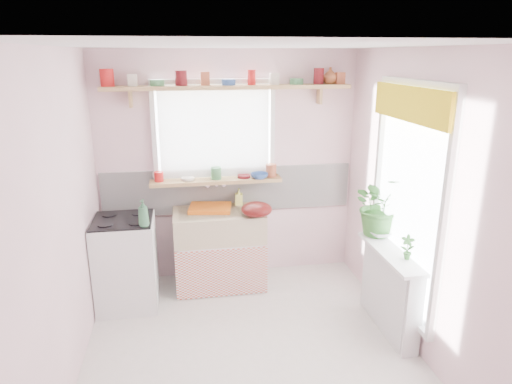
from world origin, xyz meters
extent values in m
plane|color=white|center=(0.00, 0.00, 0.00)|extent=(3.20, 3.20, 0.00)
plane|color=white|center=(0.00, 0.00, 2.50)|extent=(3.20, 3.20, 0.00)
plane|color=#FFD5DC|center=(0.00, 1.60, 1.25)|extent=(2.80, 0.00, 2.80)
plane|color=#FFD5DC|center=(0.00, -1.60, 1.25)|extent=(2.80, 0.00, 2.80)
plane|color=#FFD5DC|center=(-1.40, 0.00, 1.25)|extent=(0.00, 3.20, 3.20)
plane|color=#FFD5DC|center=(1.40, 0.00, 1.25)|extent=(0.00, 3.20, 3.20)
cube|color=white|center=(0.00, 1.59, 1.00)|extent=(2.74, 0.03, 0.50)
cube|color=pink|center=(0.00, 1.58, 0.80)|extent=(2.74, 0.02, 0.12)
cube|color=white|center=(-0.15, 1.60, 1.65)|extent=(1.20, 0.01, 1.00)
cube|color=white|center=(-0.15, 1.53, 1.65)|extent=(1.15, 0.02, 0.95)
cube|color=white|center=(1.40, 0.20, 1.25)|extent=(0.01, 1.10, 1.90)
cube|color=yellow|center=(1.31, 0.20, 2.06)|extent=(0.03, 1.20, 0.28)
cube|color=white|center=(-0.15, 1.30, 0.28)|extent=(0.85, 0.55, 0.55)
cube|color=#CD533C|center=(-0.15, 1.02, 0.28)|extent=(0.95, 0.02, 0.53)
cube|color=beige|center=(-0.15, 1.30, 0.70)|extent=(0.95, 0.55, 0.30)
cylinder|color=silver|center=(-0.15, 1.55, 1.10)|extent=(0.03, 0.22, 0.03)
cube|color=white|center=(-1.10, 1.05, 0.45)|extent=(0.58, 0.58, 0.90)
cube|color=black|center=(-1.10, 1.05, 0.91)|extent=(0.56, 0.56, 0.02)
cylinder|color=black|center=(-1.24, 0.91, 0.92)|extent=(0.14, 0.14, 0.01)
cylinder|color=black|center=(-0.96, 0.91, 0.92)|extent=(0.14, 0.14, 0.01)
cylinder|color=black|center=(-1.24, 1.19, 0.92)|extent=(0.14, 0.14, 0.01)
cylinder|color=black|center=(-0.96, 1.19, 0.92)|extent=(0.14, 0.14, 0.01)
cube|color=white|center=(1.30, 0.20, 0.38)|extent=(0.15, 0.90, 0.75)
cube|color=white|center=(1.27, 0.20, 0.76)|extent=(0.22, 0.95, 0.03)
cube|color=tan|center=(-0.15, 1.48, 1.14)|extent=(1.40, 0.22, 0.04)
cube|color=tan|center=(0.00, 1.47, 2.12)|extent=(2.52, 0.24, 0.04)
cylinder|color=red|center=(-1.18, 1.47, 2.20)|extent=(0.11, 0.11, 0.12)
cylinder|color=silver|center=(-0.94, 1.47, 2.20)|extent=(0.11, 0.11, 0.12)
cylinder|color=#3F7F4C|center=(-0.71, 1.47, 2.17)|extent=(0.11, 0.11, 0.06)
cylinder|color=#590F14|center=(-0.47, 1.47, 2.20)|extent=(0.11, 0.11, 0.12)
cylinder|color=#A55133|center=(-0.24, 1.47, 2.20)|extent=(0.11, 0.11, 0.12)
cylinder|color=#3359A5|center=(0.00, 1.47, 2.17)|extent=(0.11, 0.11, 0.06)
cylinder|color=red|center=(0.24, 1.47, 2.20)|extent=(0.11, 0.11, 0.12)
cylinder|color=silver|center=(0.47, 1.47, 2.20)|extent=(0.11, 0.11, 0.12)
cylinder|color=#3F7F4C|center=(0.71, 1.47, 2.17)|extent=(0.11, 0.11, 0.06)
cylinder|color=#590F14|center=(0.94, 1.47, 2.20)|extent=(0.11, 0.11, 0.12)
cylinder|color=#A55133|center=(1.18, 1.47, 2.20)|extent=(0.11, 0.11, 0.12)
cylinder|color=red|center=(-0.77, 1.48, 1.22)|extent=(0.11, 0.11, 0.12)
cylinder|color=silver|center=(-0.46, 1.48, 1.22)|extent=(0.11, 0.11, 0.12)
cylinder|color=#3F7F4C|center=(-0.15, 1.48, 1.19)|extent=(0.11, 0.11, 0.06)
cylinder|color=#590F14|center=(0.16, 1.48, 1.22)|extent=(0.11, 0.11, 0.12)
cylinder|color=#A55133|center=(0.47, 1.48, 1.22)|extent=(0.11, 0.11, 0.12)
cube|color=orange|center=(-0.23, 1.37, 0.87)|extent=(0.48, 0.39, 0.04)
ellipsoid|color=#550F0E|center=(0.22, 1.10, 0.92)|extent=(0.39, 0.39, 0.14)
imported|color=#346E2C|center=(1.33, 0.60, 1.07)|extent=(0.58, 0.52, 0.59)
imported|color=silver|center=(1.33, 0.56, 0.81)|extent=(0.33, 0.33, 0.07)
imported|color=#326B2A|center=(1.33, 0.03, 0.88)|extent=(0.14, 0.12, 0.22)
imported|color=#F5F76E|center=(0.10, 1.50, 0.94)|extent=(0.09, 0.09, 0.18)
imported|color=silver|center=(-0.76, 1.54, 1.20)|extent=(0.12, 0.12, 0.09)
imported|color=#2E5398|center=(0.31, 1.42, 1.19)|extent=(0.23, 0.23, 0.06)
imported|color=#B86738|center=(1.09, 1.53, 2.22)|extent=(0.21, 0.21, 0.17)
imported|color=#39734D|center=(-0.88, 0.83, 1.04)|extent=(0.13, 0.13, 0.26)
sphere|color=orange|center=(1.33, 0.56, 0.87)|extent=(0.08, 0.08, 0.08)
sphere|color=orange|center=(1.39, 0.59, 0.87)|extent=(0.08, 0.08, 0.08)
sphere|color=orange|center=(1.28, 0.58, 0.87)|extent=(0.08, 0.08, 0.08)
cylinder|color=#FFFA37|center=(1.35, 0.51, 0.88)|extent=(0.18, 0.04, 0.10)
camera|label=1|loc=(-0.52, -3.24, 2.44)|focal=32.00mm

